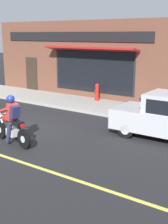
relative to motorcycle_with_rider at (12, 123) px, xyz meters
name	(u,v)px	position (x,y,z in m)	size (l,w,h in m)	color
ground_plane	(12,131)	(0.87, 1.02, -0.68)	(80.00, 80.00, 0.00)	black
sidewalk_curb	(44,98)	(5.91, 4.02, -0.61)	(2.60, 22.00, 0.14)	#9E9B93
storefront_building	(75,59)	(7.44, 3.05, 1.43)	(1.25, 11.29, 4.20)	brown
motorcycle_with_rider	(12,123)	(0.00, 0.00, 0.00)	(0.66, 2.01, 1.62)	black
fire_hydrant	(97,92)	(6.74, 1.11, -0.11)	(0.36, 0.24, 0.88)	red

